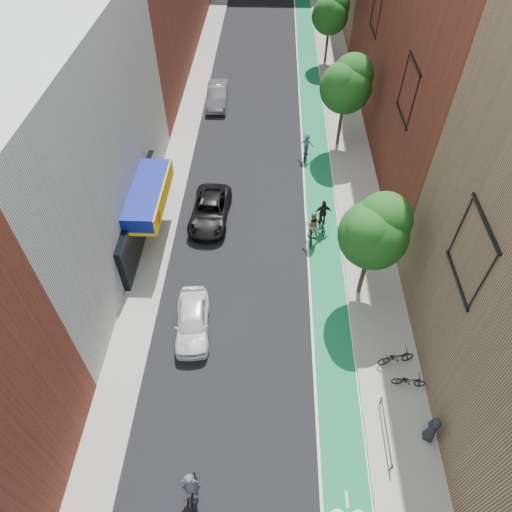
# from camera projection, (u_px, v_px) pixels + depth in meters

# --- Properties ---
(ground) EXTENTS (160.00, 160.00, 0.00)m
(ground) POSITION_uv_depth(u_px,v_px,m) (245.00, 487.00, 18.06)
(ground) COLOR black
(ground) RESTS_ON ground
(bike_lane) EXTENTS (2.00, 68.00, 0.01)m
(bike_lane) POSITION_uv_depth(u_px,v_px,m) (314.00, 130.00, 35.59)
(bike_lane) COLOR #14733F
(bike_lane) RESTS_ON ground
(sidewalk_left) EXTENTS (2.00, 68.00, 0.15)m
(sidewalk_left) POSITION_uv_depth(u_px,v_px,m) (187.00, 127.00, 35.79)
(sidewalk_left) COLOR gray
(sidewalk_left) RESTS_ON ground
(sidewalk_right) EXTENTS (3.00, 68.00, 0.15)m
(sidewalk_right) POSITION_uv_depth(u_px,v_px,m) (346.00, 130.00, 35.47)
(sidewalk_right) COLOR gray
(sidewalk_right) RESTS_ON ground
(building_left_white) EXTENTS (8.00, 20.00, 12.00)m
(building_left_white) POSITION_uv_depth(u_px,v_px,m) (44.00, 149.00, 23.43)
(building_left_white) COLOR silver
(building_left_white) RESTS_ON ground
(tree_near) EXTENTS (3.40, 3.36, 6.42)m
(tree_near) POSITION_uv_depth(u_px,v_px,m) (375.00, 230.00, 21.29)
(tree_near) COLOR #332619
(tree_near) RESTS_ON ground
(tree_mid) EXTENTS (3.55, 3.53, 6.74)m
(tree_mid) POSITION_uv_depth(u_px,v_px,m) (347.00, 83.00, 30.62)
(tree_mid) COLOR #332619
(tree_mid) RESTS_ON ground
(tree_far) EXTENTS (3.30, 3.25, 6.21)m
(tree_far) POSITION_uv_depth(u_px,v_px,m) (331.00, 12.00, 40.40)
(tree_far) COLOR #332619
(tree_far) RESTS_ON ground
(parked_car_white) EXTENTS (2.01, 4.18, 1.38)m
(parked_car_white) POSITION_uv_depth(u_px,v_px,m) (192.00, 321.00, 22.60)
(parked_car_white) COLOR white
(parked_car_white) RESTS_ON ground
(parked_car_black) EXTENTS (2.44, 4.97, 1.36)m
(parked_car_black) POSITION_uv_depth(u_px,v_px,m) (210.00, 211.00, 28.19)
(parked_car_black) COLOR black
(parked_car_black) RESTS_ON ground
(parked_car_silver) EXTENTS (1.70, 4.59, 1.50)m
(parked_car_silver) POSITION_uv_depth(u_px,v_px,m) (217.00, 95.00, 37.89)
(parked_car_silver) COLOR gray
(parked_car_silver) RESTS_ON ground
(cyclist_lead) EXTENTS (0.72, 1.73, 2.23)m
(cyclist_lead) POSITION_uv_depth(u_px,v_px,m) (192.00, 490.00, 17.24)
(cyclist_lead) COLOR black
(cyclist_lead) RESTS_ON ground
(cyclist_lane_near) EXTENTS (0.90, 1.73, 2.14)m
(cyclist_lane_near) POSITION_uv_depth(u_px,v_px,m) (312.00, 229.00, 26.73)
(cyclist_lane_near) COLOR black
(cyclist_lane_near) RESTS_ON ground
(cyclist_lane_mid) EXTENTS (1.08, 1.74, 2.11)m
(cyclist_lane_mid) POSITION_uv_depth(u_px,v_px,m) (323.00, 218.00, 27.53)
(cyclist_lane_mid) COLOR black
(cyclist_lane_mid) RESTS_ON ground
(cyclist_lane_far) EXTENTS (1.11, 1.84, 1.93)m
(cyclist_lane_far) POSITION_uv_depth(u_px,v_px,m) (306.00, 147.00, 32.59)
(cyclist_lane_far) COLOR black
(cyclist_lane_far) RESTS_ON ground
(parked_bike_near) EXTENTS (1.55, 0.64, 0.80)m
(parked_bike_near) POSITION_uv_depth(u_px,v_px,m) (409.00, 381.00, 20.57)
(parked_bike_near) COLOR black
(parked_bike_near) RESTS_ON sidewalk_right
(parked_bike_far) EXTENTS (1.87, 1.00, 0.93)m
(parked_bike_far) POSITION_uv_depth(u_px,v_px,m) (396.00, 357.00, 21.30)
(parked_bike_far) COLOR black
(parked_bike_far) RESTS_ON sidewalk_right
(pedestrian) EXTENTS (0.68, 0.87, 1.56)m
(pedestrian) POSITION_uv_depth(u_px,v_px,m) (432.00, 429.00, 18.68)
(pedestrian) COLOR #21232A
(pedestrian) RESTS_ON sidewalk_right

